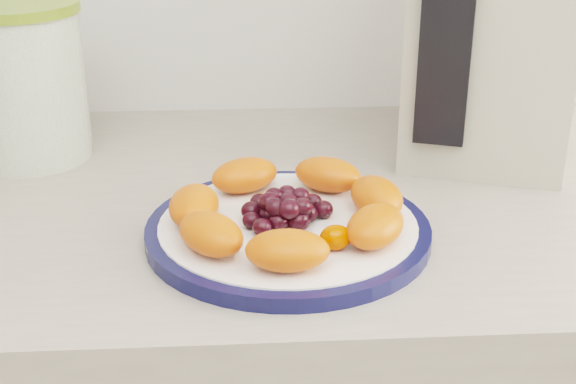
{
  "coord_description": "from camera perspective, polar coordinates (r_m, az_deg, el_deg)",
  "views": [
    {
      "loc": [
        -0.02,
        0.37,
        1.26
      ],
      "look_at": [
        0.02,
        1.08,
        0.95
      ],
      "focal_mm": 50.0,
      "sensor_mm": 36.0,
      "label": 1
    }
  ],
  "objects": [
    {
      "name": "appliance_body",
      "position": [
        1.03,
        14.54,
        11.87
      ],
      "size": [
        0.26,
        0.31,
        0.33
      ],
      "primitive_type": "cube",
      "rotation": [
        0.0,
        0.0,
        -0.33
      ],
      "color": "#AFAC98",
      "rests_on": "counter"
    },
    {
      "name": "canister",
      "position": [
        1.02,
        -18.33,
        7.12
      ],
      "size": [
        0.19,
        0.19,
        0.18
      ],
      "primitive_type": "cylinder",
      "rotation": [
        0.0,
        0.0,
        -0.31
      ],
      "color": "#3A5910",
      "rests_on": "counter"
    },
    {
      "name": "fruit_plate",
      "position": [
        0.78,
        0.12,
        -1.14
      ],
      "size": [
        0.24,
        0.24,
        0.04
      ],
      "color": "red",
      "rests_on": "plate_face"
    },
    {
      "name": "canister_lid",
      "position": [
        1.0,
        -19.04,
        12.33
      ],
      "size": [
        0.19,
        0.19,
        0.01
      ],
      "primitive_type": "cylinder",
      "rotation": [
        0.0,
        0.0,
        -0.31
      ],
      "color": "olive",
      "rests_on": "canister"
    },
    {
      "name": "plate_rim",
      "position": [
        0.79,
        0.0,
        -2.82
      ],
      "size": [
        0.28,
        0.28,
        0.01
      ],
      "primitive_type": "cylinder",
      "color": "#10143D",
      "rests_on": "counter"
    },
    {
      "name": "appliance_panel",
      "position": [
        0.89,
        11.2,
        10.82
      ],
      "size": [
        0.06,
        0.04,
        0.24
      ],
      "primitive_type": "cube",
      "rotation": [
        0.0,
        0.0,
        -0.33
      ],
      "color": "black",
      "rests_on": "appliance_body"
    },
    {
      "name": "plate_face",
      "position": [
        0.79,
        0.0,
        -2.75
      ],
      "size": [
        0.25,
        0.25,
        0.02
      ],
      "primitive_type": "cylinder",
      "color": "white",
      "rests_on": "counter"
    }
  ]
}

